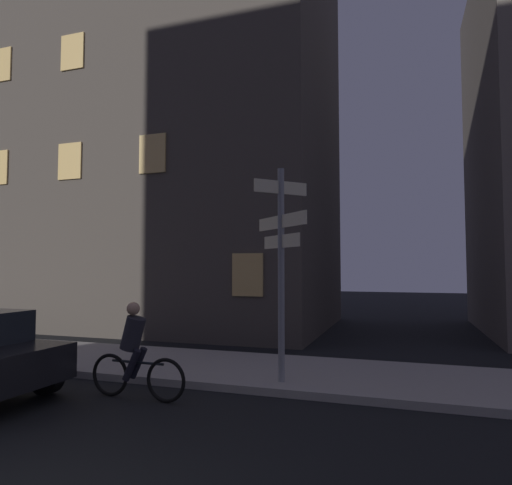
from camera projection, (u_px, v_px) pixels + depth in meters
The scene contains 4 objects.
sidewalk_kerb at pixel (245, 370), 9.29m from camera, with size 40.00×2.95×0.14m, color #9E9991.
signpost at pixel (281, 255), 8.19m from camera, with size 1.22×1.22×3.89m.
cyclist at pixel (135, 354), 7.49m from camera, with size 1.82×0.33×1.61m.
building_left_block at pixel (172, 102), 17.99m from camera, with size 12.36×7.79×17.72m.
Camera 1 is at (3.19, -2.25, 2.19)m, focal length 31.32 mm.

